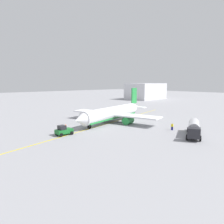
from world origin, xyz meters
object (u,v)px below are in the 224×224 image
at_px(fuel_tanker, 194,128).
at_px(refueling_worker, 172,127).
at_px(safety_cone_nose, 66,125).
at_px(airplane, 113,113).
at_px(pushback_tug, 64,131).

relative_size(fuel_tanker, refueling_worker, 6.49).
xyz_separation_m(refueling_worker, safety_cone_nose, (16.78, -21.26, -0.53)).
relative_size(airplane, pushback_tug, 8.61).
height_order(pushback_tug, refueling_worker, pushback_tug).
bearing_deg(refueling_worker, pushback_tug, -31.73).
height_order(fuel_tanker, refueling_worker, fuel_tanker).
xyz_separation_m(airplane, safety_cone_nose, (13.14, -4.13, -2.30)).
height_order(fuel_tanker, safety_cone_nose, fuel_tanker).
bearing_deg(safety_cone_nose, refueling_worker, 128.28).
bearing_deg(fuel_tanker, safety_cone_nose, -60.41).
bearing_deg(fuel_tanker, pushback_tug, -43.57).
height_order(airplane, fuel_tanker, airplane).
bearing_deg(airplane, refueling_worker, 102.00).
xyz_separation_m(fuel_tanker, safety_cone_nose, (15.49, -27.28, -1.44)).
relative_size(fuel_tanker, safety_cone_nose, 18.81).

